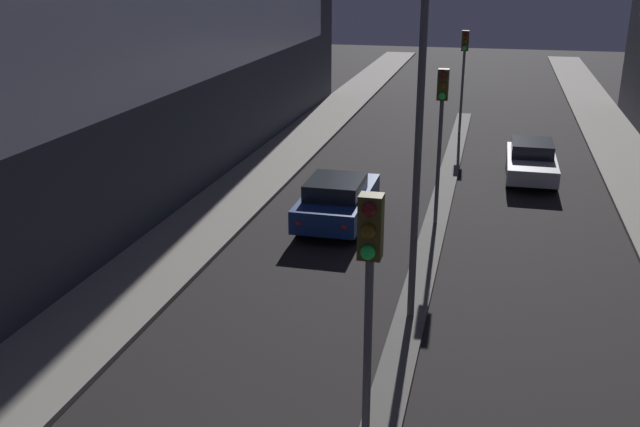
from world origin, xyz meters
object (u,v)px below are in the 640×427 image
traffic_light_near (369,283)px  traffic_light_mid (441,112)px  car_left_lane (337,199)px  car_right_lane (531,160)px  traffic_light_far (464,59)px  street_lamp (423,40)px

traffic_light_near → traffic_light_mid: same height
car_left_lane → car_right_lane: size_ratio=1.03×
traffic_light_mid → traffic_light_far: (0.00, 12.67, 0.00)m
car_left_lane → traffic_light_far: bearing=77.0°
traffic_light_far → street_lamp: street_lamp is taller
traffic_light_mid → street_lamp: bearing=-90.0°
traffic_light_far → car_left_lane: size_ratio=1.06×
traffic_light_near → car_left_lane: size_ratio=1.06×
traffic_light_near → car_left_lane: (-3.01, 11.72, -2.79)m
car_left_lane → car_right_lane: bearing=47.0°
traffic_light_far → street_lamp: (0.00, -18.95, 2.68)m
traffic_light_near → traffic_light_far: bearing=90.0°
traffic_light_mid → car_right_lane: traffic_light_mid is taller
traffic_light_near → car_right_lane: bearing=80.6°
traffic_light_near → car_right_lane: traffic_light_near is taller
car_left_lane → traffic_light_mid: bearing=7.8°
traffic_light_mid → traffic_light_far: 12.67m
traffic_light_mid → traffic_light_far: size_ratio=1.00×
traffic_light_near → traffic_light_far: size_ratio=1.00×
traffic_light_far → car_right_lane: 7.82m
traffic_light_near → car_left_lane: bearing=104.4°
traffic_light_mid → street_lamp: size_ratio=0.51×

